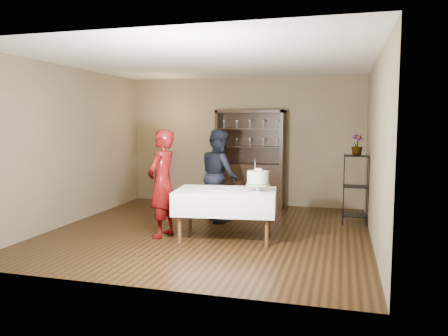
{
  "coord_description": "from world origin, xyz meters",
  "views": [
    {
      "loc": [
        2.05,
        -6.59,
        1.75
      ],
      "look_at": [
        0.22,
        0.1,
        1.02
      ],
      "focal_mm": 35.0,
      "sensor_mm": 36.0,
      "label": 1
    }
  ],
  "objects_px": {
    "woman": "(162,183)",
    "man": "(220,175)",
    "potted_plant": "(357,145)",
    "cake_table": "(226,201)",
    "cake": "(258,179)",
    "china_hutch": "(250,175)",
    "plant_etagere": "(356,186)"
  },
  "relations": [
    {
      "from": "china_hutch",
      "to": "man",
      "type": "bearing_deg",
      "value": -100.48
    },
    {
      "from": "china_hutch",
      "to": "plant_etagere",
      "type": "bearing_deg",
      "value": -26.83
    },
    {
      "from": "china_hutch",
      "to": "potted_plant",
      "type": "bearing_deg",
      "value": -26.28
    },
    {
      "from": "cake",
      "to": "plant_etagere",
      "type": "bearing_deg",
      "value": 48.11
    },
    {
      "from": "china_hutch",
      "to": "plant_etagere",
      "type": "distance_m",
      "value": 2.33
    },
    {
      "from": "plant_etagere",
      "to": "woman",
      "type": "relative_size",
      "value": 0.73
    },
    {
      "from": "china_hutch",
      "to": "cake_table",
      "type": "relative_size",
      "value": 1.26
    },
    {
      "from": "woman",
      "to": "potted_plant",
      "type": "height_order",
      "value": "woman"
    },
    {
      "from": "plant_etagere",
      "to": "cake_table",
      "type": "distance_m",
      "value": 2.45
    },
    {
      "from": "cake_table",
      "to": "woman",
      "type": "bearing_deg",
      "value": -170.96
    },
    {
      "from": "plant_etagere",
      "to": "cake_table",
      "type": "xyz_separation_m",
      "value": [
        -1.91,
        -1.53,
        -0.08
      ]
    },
    {
      "from": "cake",
      "to": "cake_table",
      "type": "bearing_deg",
      "value": 174.53
    },
    {
      "from": "china_hutch",
      "to": "cake_table",
      "type": "xyz_separation_m",
      "value": [
        0.17,
        -2.59,
        -0.1
      ]
    },
    {
      "from": "woman",
      "to": "potted_plant",
      "type": "xyz_separation_m",
      "value": [
        2.88,
        1.71,
        0.54
      ]
    },
    {
      "from": "woman",
      "to": "plant_etagere",
      "type": "bearing_deg",
      "value": 128.85
    },
    {
      "from": "cake_table",
      "to": "man",
      "type": "bearing_deg",
      "value": 110.26
    },
    {
      "from": "plant_etagere",
      "to": "cake",
      "type": "bearing_deg",
      "value": -131.89
    },
    {
      "from": "cake_table",
      "to": "man",
      "type": "xyz_separation_m",
      "value": [
        -0.43,
        1.16,
        0.25
      ]
    },
    {
      "from": "woman",
      "to": "man",
      "type": "bearing_deg",
      "value": 166.38
    },
    {
      "from": "plant_etagere",
      "to": "woman",
      "type": "xyz_separation_m",
      "value": [
        -2.88,
        -1.69,
        0.17
      ]
    },
    {
      "from": "woman",
      "to": "cake",
      "type": "bearing_deg",
      "value": 102.62
    },
    {
      "from": "plant_etagere",
      "to": "cake",
      "type": "distance_m",
      "value": 2.14
    },
    {
      "from": "man",
      "to": "woman",
      "type": "bearing_deg",
      "value": 124.96
    },
    {
      "from": "man",
      "to": "cake",
      "type": "distance_m",
      "value": 1.53
    },
    {
      "from": "man",
      "to": "potted_plant",
      "type": "relative_size",
      "value": 4.55
    },
    {
      "from": "plant_etagere",
      "to": "woman",
      "type": "height_order",
      "value": "woman"
    },
    {
      "from": "potted_plant",
      "to": "plant_etagere",
      "type": "bearing_deg",
      "value": -94.12
    },
    {
      "from": "china_hutch",
      "to": "cake_table",
      "type": "distance_m",
      "value": 2.59
    },
    {
      "from": "woman",
      "to": "cake",
      "type": "xyz_separation_m",
      "value": [
        1.46,
        0.11,
        0.11
      ]
    },
    {
      "from": "cake_table",
      "to": "potted_plant",
      "type": "distance_m",
      "value": 2.59
    },
    {
      "from": "cake_table",
      "to": "potted_plant",
      "type": "relative_size",
      "value": 4.42
    },
    {
      "from": "plant_etagere",
      "to": "man",
      "type": "height_order",
      "value": "man"
    }
  ]
}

